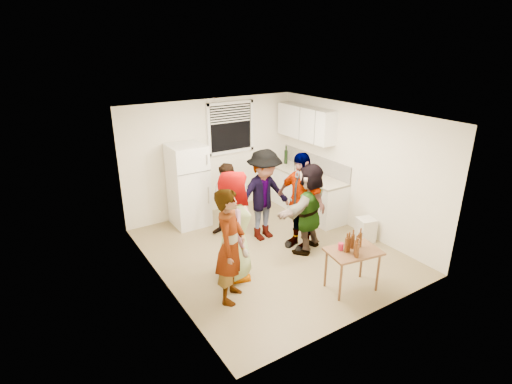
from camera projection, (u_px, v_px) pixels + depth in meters
room at (270, 251)px, 7.34m from camera, size 4.00×4.50×2.50m
window at (231, 128)px, 8.65m from camera, size 1.12×0.10×1.06m
refrigerator at (188, 186)px, 8.14m from camera, size 0.70×0.70×1.70m
counter_lower at (304, 192)px, 8.95m from camera, size 0.60×2.20×0.86m
countertop at (305, 173)px, 8.78m from camera, size 0.64×2.22×0.04m
backsplash at (315, 163)px, 8.86m from camera, size 0.03×2.20×0.36m
upper_cabinets at (306, 123)px, 8.62m from camera, size 0.34×1.60×0.70m
kettle at (304, 173)px, 8.73m from camera, size 0.27×0.25×0.19m
paper_towel at (307, 174)px, 8.68m from camera, size 0.11×0.11×0.24m
wine_bottle at (286, 164)px, 9.41m from camera, size 0.08×0.08×0.32m
beer_bottle_counter at (317, 180)px, 8.30m from camera, size 0.06×0.06×0.24m
blue_cup at (318, 184)px, 8.06m from camera, size 0.08×0.08×0.11m
picture_frame at (302, 163)px, 9.15m from camera, size 0.02×0.18×0.15m
trash_bin at (366, 229)px, 7.64m from camera, size 0.38×0.38×0.46m
serving_table at (350, 288)px, 6.25m from camera, size 0.88×0.66×0.67m
beer_bottle_table at (352, 248)px, 6.07m from camera, size 0.06×0.06×0.23m
red_cup at (340, 250)px, 6.02m from camera, size 0.08×0.08×0.11m
guest_grey at (235, 276)px, 6.57m from camera, size 2.00×1.43×0.58m
guest_stripe at (232, 297)px, 6.02m from camera, size 1.70×1.68×0.42m
guest_back_left at (230, 235)px, 7.94m from camera, size 1.54×1.55×0.56m
guest_back_right at (264, 237)px, 7.85m from camera, size 1.28×1.86×0.66m
guest_black at (298, 246)px, 7.50m from camera, size 1.99×1.37×0.45m
guest_orange at (306, 249)px, 7.42m from camera, size 2.12×2.17×0.49m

